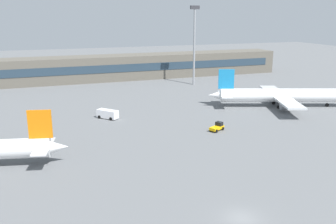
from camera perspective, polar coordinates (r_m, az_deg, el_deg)
The scene contains 6 objects.
ground_plane at distance 82.10m, azimuth -3.33°, elevation -2.34°, with size 400.00×400.00×0.00m, color slate.
terminal_building at distance 141.65m, azimuth -10.87°, elevation 6.55°, with size 146.05×12.13×9.00m.
airplane_mid at distance 104.24m, azimuth 17.38°, elevation 2.44°, with size 39.08×27.98×10.05m.
baggage_tug_yellow at distance 80.22m, azimuth 7.54°, elevation -2.26°, with size 3.88×3.08×1.75m.
service_van_white at distance 89.65m, azimuth -9.21°, elevation -0.29°, with size 4.92×5.24×2.08m.
floodlight_tower_west at distance 130.07m, azimuth 4.04°, elevation 10.90°, with size 3.20×0.80×26.75m.
Camera 1 is at (-22.48, -35.19, 24.12)m, focal length 39.95 mm.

